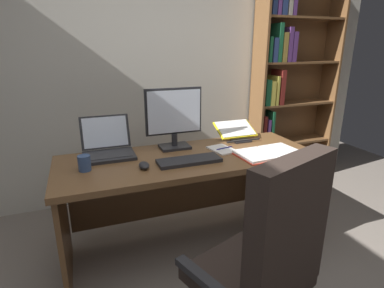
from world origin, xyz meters
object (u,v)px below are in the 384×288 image
object	(u,v)px
bookshelf	(285,85)
monitor	(174,119)
computer_mouse	(144,165)
laptop	(108,147)
open_binder	(268,153)
pen	(224,148)
reading_stand_with_book	(236,131)
desk	(186,179)
coffee_mug	(84,163)
keyboard	(189,161)
notepad	(222,149)
office_chair	(263,274)

from	to	relation	value
bookshelf	monitor	size ratio (longest dim) A/B	4.93
computer_mouse	laptop	bearing A→B (deg)	118.67
open_binder	pen	distance (m)	0.32
monitor	pen	distance (m)	0.43
reading_stand_with_book	open_binder	bearing A→B (deg)	-86.49
computer_mouse	desk	bearing A→B (deg)	28.86
monitor	desk	bearing A→B (deg)	-72.06
monitor	coffee_mug	xyz separation A→B (m)	(-0.65, -0.23, -0.17)
keyboard	monitor	bearing A→B (deg)	90.00
monitor	computer_mouse	distance (m)	0.49
bookshelf	computer_mouse	world-z (taller)	bookshelf
laptop	keyboard	world-z (taller)	laptop
open_binder	computer_mouse	bearing A→B (deg)	172.70
bookshelf	notepad	world-z (taller)	bookshelf
office_chair	laptop	xyz separation A→B (m)	(-0.58, 1.11, 0.36)
laptop	keyboard	distance (m)	0.59
coffee_mug	laptop	bearing A→B (deg)	56.18
office_chair	keyboard	world-z (taller)	office_chair
bookshelf	computer_mouse	size ratio (longest dim) A/B	21.24
computer_mouse	open_binder	xyz separation A→B (m)	(0.88, -0.05, -0.01)
pen	laptop	bearing A→B (deg)	167.24
laptop	keyboard	size ratio (longest dim) A/B	0.82
monitor	open_binder	bearing A→B (deg)	-33.13
laptop	coffee_mug	xyz separation A→B (m)	(-0.16, -0.24, -0.01)
notepad	monitor	bearing A→B (deg)	150.90
desk	keyboard	world-z (taller)	keyboard
office_chair	computer_mouse	world-z (taller)	office_chair
keyboard	open_binder	bearing A→B (deg)	-4.96
keyboard	coffee_mug	world-z (taller)	coffee_mug
office_chair	pen	world-z (taller)	office_chair
bookshelf	office_chair	size ratio (longest dim) A/B	2.06
desk	open_binder	size ratio (longest dim) A/B	3.78
monitor	laptop	world-z (taller)	monitor
notepad	computer_mouse	bearing A→B (deg)	-166.04
office_chair	pen	bearing A→B (deg)	55.50
office_chair	keyboard	distance (m)	0.84
office_chair	open_binder	distance (m)	0.92
desk	pen	distance (m)	0.36
laptop	pen	world-z (taller)	laptop
desk	open_binder	xyz separation A→B (m)	(0.53, -0.24, 0.22)
monitor	reading_stand_with_book	world-z (taller)	monitor
office_chair	reading_stand_with_book	size ratio (longest dim) A/B	3.36
open_binder	notepad	xyz separation A→B (m)	(-0.26, 0.20, -0.01)
reading_stand_with_book	notepad	bearing A→B (deg)	-135.68
pen	coffee_mug	size ratio (longest dim) A/B	1.44
bookshelf	computer_mouse	distance (m)	2.06
desk	notepad	distance (m)	0.34
office_chair	monitor	bearing A→B (deg)	74.92
notepad	office_chair	bearing A→B (deg)	-103.45
bookshelf	laptop	xyz separation A→B (m)	(-1.95, -0.67, -0.27)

